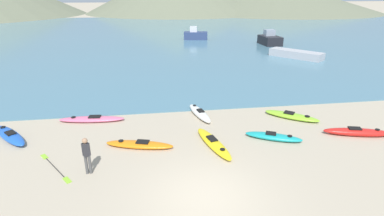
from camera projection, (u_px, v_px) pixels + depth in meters
The scene contains 15 objects.
ground_plane at pixel (205, 197), 10.17m from camera, with size 400.00×400.00×0.00m, color tan.
bay_water at pixel (157, 33), 49.62m from camera, with size 160.00×70.00×0.06m, color teal.
kayak_on_sand_0 at pixel (139, 145), 13.39m from camera, with size 3.15×1.45×0.31m.
kayak_on_sand_1 at pixel (273, 137), 14.09m from camera, with size 2.63×1.70×0.33m.
kayak_on_sand_2 at pixel (199, 113), 16.74m from camera, with size 1.14×2.83×0.41m.
kayak_on_sand_3 at pixel (10, 135), 14.16m from camera, with size 2.48×2.77×0.38m.
kayak_on_sand_4 at pixel (292, 116), 16.45m from camera, with size 2.76×2.42×0.33m.
kayak_on_sand_5 at pixel (357, 132), 14.46m from camera, with size 3.24×1.38×0.41m.
kayak_on_sand_6 at pixel (92, 119), 16.07m from camera, with size 3.52×1.03×0.30m.
kayak_on_sand_7 at pixel (213, 143), 13.54m from camera, with size 1.35×3.32×0.31m.
person_near_foreground at pixel (87, 154), 11.20m from camera, with size 0.30×0.26×1.51m.
moored_boat_0 at pixel (296, 54), 31.18m from camera, with size 4.60×5.23×0.74m.
moored_boat_1 at pixel (195, 35), 43.03m from camera, with size 3.57×2.17×1.82m.
moored_boat_2 at pixel (270, 39), 38.82m from camera, with size 2.21×3.47×1.87m.
loose_paddle at pixel (55, 168), 11.85m from camera, with size 1.75×2.37×0.03m.
Camera 1 is at (-1.67, -8.22, 6.52)m, focal length 28.00 mm.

